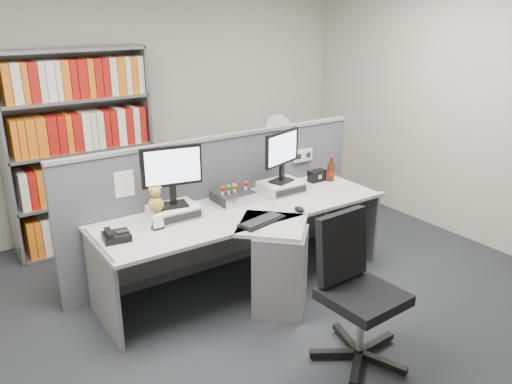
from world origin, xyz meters
TOP-DOWN VIEW (x-y plane):
  - ground at (0.00, 0.00)m, footprint 5.50×5.50m
  - room_shell at (0.00, 0.00)m, footprint 5.04×5.54m
  - partition at (0.00, 1.25)m, footprint 3.00×0.08m
  - desk at (0.00, 0.60)m, footprint 2.60×1.20m
  - monitor_riser_left at (-0.59, 0.98)m, footprint 0.38×0.31m
  - monitor_riser_right at (0.51, 0.98)m, footprint 0.38×0.31m
  - monitor_left at (-0.59, 0.98)m, footprint 0.49×0.20m
  - monitor_right at (0.51, 0.98)m, footprint 0.46×0.21m
  - desktop_pc at (0.02, 1.03)m, footprint 0.33×0.29m
  - figurines at (0.00, 1.01)m, footprint 0.29×0.05m
  - keyboard at (-0.06, 0.48)m, footprint 0.43×0.24m
  - mouse at (0.34, 0.50)m, footprint 0.07×0.11m
  - desk_phone at (-1.14, 0.82)m, footprint 0.22×0.20m
  - desk_calendar at (-0.80, 0.84)m, footprint 0.09×0.07m
  - plush_toy at (-0.76, 0.95)m, footprint 0.12×0.12m
  - speaker at (0.99, 1.04)m, footprint 0.17×0.10m
  - cola_bottle at (1.12, 0.97)m, footprint 0.08×0.08m
  - shelving_unit at (-0.90, 2.44)m, footprint 1.41×0.40m
  - filing_cabinet at (1.20, 1.99)m, footprint 0.45×0.61m
  - desk_fan at (1.20, 1.99)m, footprint 0.29×0.19m
  - office_chair at (0.07, -0.45)m, footprint 0.66×0.68m

SIDE VIEW (x-z plane):
  - ground at x=0.00m, z-range 0.00..0.00m
  - filing_cabinet at x=1.20m, z-range 0.00..0.70m
  - desk at x=0.00m, z-range 0.10..0.82m
  - office_chair at x=0.07m, z-range 0.04..1.06m
  - partition at x=0.00m, z-range 0.01..1.29m
  - keyboard at x=-0.06m, z-range 0.72..0.75m
  - mouse at x=0.34m, z-range 0.72..0.76m
  - desk_phone at x=-1.14m, z-range 0.71..0.79m
  - desktop_pc at x=0.02m, z-range 0.72..0.81m
  - desk_calendar at x=-0.80m, z-range 0.71..0.82m
  - monitor_riser_left at x=-0.59m, z-range 0.72..0.82m
  - monitor_riser_right at x=0.51m, z-range 0.72..0.82m
  - speaker at x=0.99m, z-range 0.72..0.83m
  - cola_bottle at x=1.12m, z-range 0.69..0.94m
  - figurines at x=0.00m, z-range 0.82..0.90m
  - plush_toy at x=-0.76m, z-range 0.80..1.01m
  - shelving_unit at x=-0.90m, z-range -0.02..1.98m
  - desk_fan at x=1.20m, z-range 0.76..1.27m
  - monitor_right at x=0.51m, z-range 0.87..1.35m
  - monitor_left at x=-0.59m, z-range 0.87..1.37m
  - room_shell at x=0.00m, z-range 0.43..3.15m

